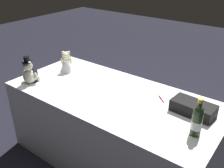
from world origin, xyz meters
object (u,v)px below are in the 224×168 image
(teddy_bear_bride, at_px, (67,62))
(gift_case_black, at_px, (193,108))
(teddy_bear_groom, at_px, (30,73))
(signing_pen, at_px, (162,99))
(champagne_bottle, at_px, (197,120))

(teddy_bear_bride, relative_size, gift_case_black, 0.65)
(teddy_bear_groom, height_order, teddy_bear_bride, teddy_bear_groom)
(teddy_bear_bride, distance_m, signing_pen, 1.10)
(champagne_bottle, distance_m, gift_case_black, 0.28)
(teddy_bear_bride, xyz_separation_m, gift_case_black, (-1.38, -0.01, -0.05))
(teddy_bear_groom, height_order, gift_case_black, teddy_bear_groom)
(teddy_bear_bride, relative_size, signing_pen, 2.17)
(gift_case_black, bearing_deg, signing_pen, -8.17)
(teddy_bear_groom, distance_m, signing_pen, 1.26)
(gift_case_black, bearing_deg, champagne_bottle, 114.61)
(teddy_bear_bride, bearing_deg, champagne_bottle, 170.97)
(teddy_bear_bride, xyz_separation_m, signing_pen, (-1.09, -0.05, -0.09))
(teddy_bear_bride, height_order, champagne_bottle, champagne_bottle)
(champagne_bottle, height_order, signing_pen, champagne_bottle)
(teddy_bear_bride, height_order, signing_pen, teddy_bear_bride)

